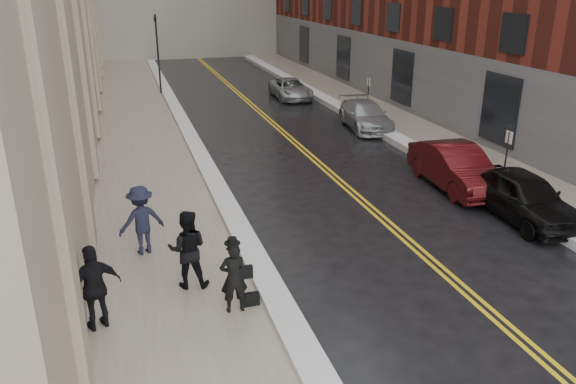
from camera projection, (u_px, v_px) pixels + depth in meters
ground at (418, 360)px, 11.45m from camera, size 160.00×160.00×0.00m
sidewalk_left at (145, 155)px, 24.53m from camera, size 4.00×64.00×0.15m
sidewalk_right at (420, 132)px, 28.17m from camera, size 3.00×64.00×0.15m
lane_stripe_a at (295, 144)px, 26.41m from camera, size 0.12×64.00×0.01m
lane_stripe_b at (299, 144)px, 26.48m from camera, size 0.12×64.00×0.01m
snow_ridge_left at (197, 150)px, 25.13m from camera, size 0.70×60.80×0.26m
snow_ridge_right at (387, 134)px, 27.65m from camera, size 0.85×60.80×0.30m
traffic_signal at (158, 48)px, 36.50m from camera, size 0.18×0.15×5.20m
parking_sign_near at (506, 155)px, 20.26m from camera, size 0.06×0.35×2.23m
parking_sign_far at (368, 94)px, 31.00m from camera, size 0.06×0.35×2.23m
car_black at (523, 196)px, 17.99m from camera, size 2.01×4.63×1.55m
car_maroon at (456, 167)px, 20.68m from camera, size 2.00×4.96×1.60m
car_silver_near at (365, 115)px, 29.01m from camera, size 2.46×4.95×1.38m
car_silver_far at (291, 89)px, 36.38m from camera, size 2.27×4.64×1.27m
pedestrian_main at (234, 278)px, 12.62m from camera, size 0.63×0.42×1.71m
pedestrian_a at (188, 249)px, 13.62m from camera, size 1.11×0.95×2.00m
pedestrian_b at (141, 220)px, 15.32m from camera, size 1.41×1.04×1.96m
pedestrian_c at (95, 288)px, 11.96m from camera, size 1.25×0.87×1.97m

